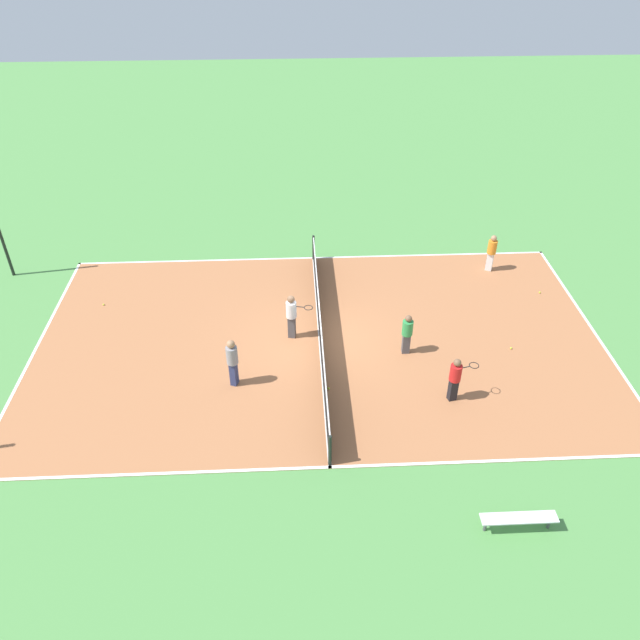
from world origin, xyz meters
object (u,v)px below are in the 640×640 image
object	(u,v)px
player_baseline_gray	(232,360)
player_far_green	(407,332)
tennis_ball_midcourt	(104,305)
player_center_orange	(492,251)
tennis_ball_right_alley	(329,388)
player_coach_red	(455,377)
tennis_ball_far_baseline	(511,348)
bench	(519,519)
player_near_white	(292,314)
tennis_net	(320,327)
tennis_ball_left_sideline	(540,292)

from	to	relation	value
player_baseline_gray	player_far_green	size ratio (longest dim) A/B	1.14
player_baseline_gray	tennis_ball_midcourt	size ratio (longest dim) A/B	25.54
player_center_orange	tennis_ball_right_alley	world-z (taller)	player_center_orange
player_coach_red	tennis_ball_far_baseline	xyz separation A→B (m)	(2.36, -2.58, -0.87)
player_far_green	tennis_ball_right_alley	xyz separation A→B (m)	(-1.75, 2.73, -0.82)
tennis_ball_right_alley	bench	bearing A→B (deg)	-140.67
player_near_white	tennis_ball_right_alley	size ratio (longest dim) A/B	25.23
tennis_net	player_far_green	size ratio (longest dim) A/B	7.44
tennis_ball_left_sideline	tennis_ball_right_alley	distance (m)	9.95
player_coach_red	tennis_ball_midcourt	xyz separation A→B (m)	(5.71, 12.04, -0.87)
bench	tennis_ball_midcourt	distance (m)	16.39
player_center_orange	tennis_ball_left_sideline	size ratio (longest dim) A/B	23.27
player_center_orange	tennis_ball_midcourt	xyz separation A→B (m)	(-1.84, 15.23, -0.86)
bench	player_far_green	distance (m)	7.32
tennis_ball_right_alley	tennis_ball_left_sideline	bearing A→B (deg)	-59.06
tennis_net	player_center_orange	distance (m)	8.40
tennis_ball_left_sideline	tennis_net	bearing A→B (deg)	106.50
bench	player_baseline_gray	size ratio (longest dim) A/B	1.10
player_coach_red	tennis_net	bearing A→B (deg)	126.48
player_center_orange	tennis_ball_midcourt	distance (m)	15.36
tennis_ball_far_baseline	tennis_ball_midcourt	distance (m)	15.00
player_center_orange	player_far_green	distance (m)	6.72
player_coach_red	player_near_white	xyz separation A→B (m)	(3.43, 4.92, 0.09)
player_near_white	tennis_ball_left_sideline	world-z (taller)	player_near_white
bench	player_center_orange	world-z (taller)	player_center_orange
player_center_orange	player_far_green	xyz separation A→B (m)	(-5.19, 4.27, -0.04)
player_center_orange	player_far_green	size ratio (longest dim) A/B	1.04
player_far_green	player_baseline_gray	bearing A→B (deg)	12.87
tennis_ball_left_sideline	player_near_white	bearing A→B (deg)	103.46
player_center_orange	tennis_ball_right_alley	xyz separation A→B (m)	(-6.94, 7.00, -0.86)
player_near_white	tennis_ball_right_alley	world-z (taller)	player_near_white
tennis_ball_midcourt	tennis_ball_left_sideline	bearing A→B (deg)	-89.92
player_coach_red	player_far_green	bearing A→B (deg)	99.65
player_far_green	tennis_ball_far_baseline	distance (m)	3.76
tennis_ball_midcourt	player_baseline_gray	bearing A→B (deg)	-131.77
player_far_green	tennis_ball_left_sideline	size ratio (longest dim) A/B	22.40
player_baseline_gray	player_near_white	world-z (taller)	player_baseline_gray
player_coach_red	player_near_white	bearing A→B (deg)	130.26
bench	tennis_net	bearing A→B (deg)	-60.12
bench	tennis_ball_far_baseline	xyz separation A→B (m)	(7.10, -2.00, -0.34)
tennis_net	player_baseline_gray	world-z (taller)	player_baseline_gray
player_center_orange	tennis_ball_far_baseline	distance (m)	5.30
player_baseline_gray	player_far_green	world-z (taller)	player_baseline_gray
player_baseline_gray	tennis_ball_right_alley	size ratio (longest dim) A/B	25.54
tennis_ball_far_baseline	player_coach_red	bearing A→B (deg)	132.43
player_coach_red	tennis_ball_right_alley	bearing A→B (deg)	155.88
player_far_green	tennis_ball_left_sideline	bearing A→B (deg)	-150.19
tennis_ball_midcourt	tennis_ball_right_alley	bearing A→B (deg)	-121.77
tennis_ball_midcourt	player_far_green	bearing A→B (deg)	-106.98
tennis_ball_far_baseline	player_baseline_gray	bearing A→B (deg)	98.05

